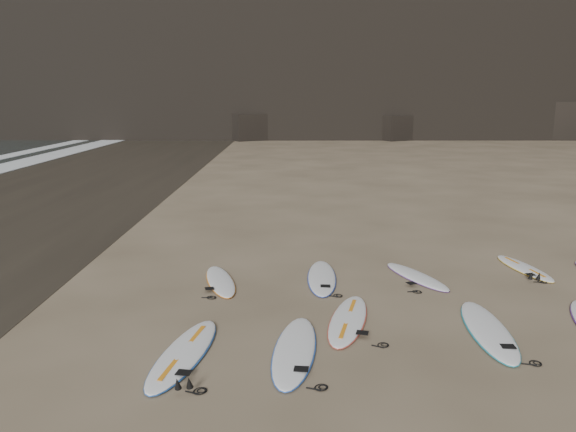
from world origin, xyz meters
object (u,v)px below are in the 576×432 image
surfboard_0 (184,353)px  surfboard_2 (348,319)px  surfboard_8 (524,268)px  surfboard_6 (322,277)px  surfboard_1 (295,349)px  surfboard_5 (220,281)px  surfboard_3 (488,329)px  surfboard_7 (416,276)px

surfboard_0 → surfboard_2: surfboard_0 is taller
surfboard_0 → surfboard_8: bearing=42.0°
surfboard_6 → surfboard_0: bearing=-119.8°
surfboard_0 → surfboard_1: same height
surfboard_0 → surfboard_5: surfboard_0 is taller
surfboard_1 → surfboard_8: 7.13m
surfboard_5 → surfboard_2: bearing=-55.3°
surfboard_0 → surfboard_5: (0.17, 3.61, -0.01)m
surfboard_2 → surfboard_8: bearing=48.8°
surfboard_3 → surfboard_7: surfboard_3 is taller
surfboard_8 → surfboard_5: bearing=177.5°
surfboard_0 → surfboard_3: (5.19, 0.90, 0.00)m
surfboard_0 → surfboard_6: surfboard_0 is taller
surfboard_5 → surfboard_8: bearing=-7.3°
surfboard_1 → surfboard_6: surfboard_1 is taller
surfboard_1 → surfboard_3: size_ratio=0.97×
surfboard_0 → surfboard_6: 4.55m
surfboard_3 → surfboard_1: bearing=-163.2°
surfboard_2 → surfboard_8: (4.57, 3.19, -0.01)m
surfboard_2 → surfboard_7: surfboard_2 is taller
surfboard_2 → surfboard_6: surfboard_6 is taller
surfboard_6 → surfboard_2: bearing=-79.6°
surfboard_5 → surfboard_0: bearing=-107.5°
surfboard_5 → surfboard_7: size_ratio=1.00×
surfboard_1 → surfboard_2: size_ratio=1.06×
surfboard_3 → surfboard_5: size_ratio=1.22×
surfboard_2 → surfboard_5: surfboard_2 is taller
surfboard_7 → surfboard_0: bearing=-162.5°
surfboard_8 → surfboard_7: bearing=-176.9°
surfboard_5 → surfboard_8: surfboard_5 is taller
surfboard_0 → surfboard_1: 1.78m
surfboard_0 → surfboard_1: (1.78, 0.12, 0.00)m
surfboard_1 → surfboard_8: (5.57, 4.45, -0.01)m
surfboard_1 → surfboard_8: size_ratio=1.22×
surfboard_7 → surfboard_8: 2.80m
surfboard_1 → surfboard_2: surfboard_1 is taller
surfboard_6 → surfboard_7: 2.17m
surfboard_1 → surfboard_6: bearing=86.5°
surfboard_0 → surfboard_3: 5.27m
surfboard_1 → surfboard_6: size_ratio=1.05×
surfboard_2 → surfboard_0: bearing=-139.7°
surfboard_7 → surfboard_1: bearing=-149.6°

